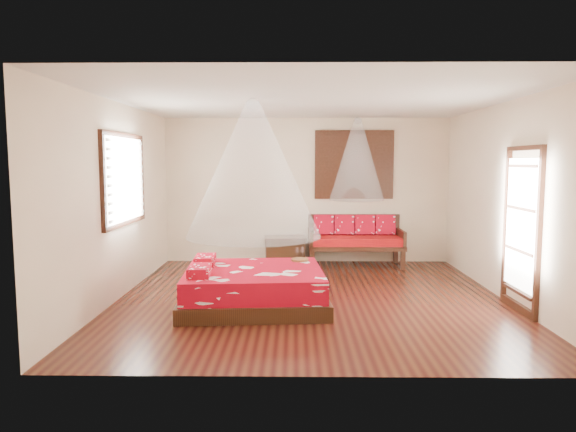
# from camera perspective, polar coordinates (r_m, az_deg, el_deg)

# --- Properties ---
(room) EXTENTS (5.54, 5.54, 2.84)m
(room) POSITION_cam_1_polar(r_m,az_deg,el_deg) (7.27, 2.58, 1.66)
(room) COLOR black
(room) RESTS_ON ground
(bed) EXTENTS (2.05, 1.88, 0.63)m
(bed) POSITION_cam_1_polar(r_m,az_deg,el_deg) (7.08, -3.91, -7.90)
(bed) COLOR black
(bed) RESTS_ON floor
(daybed) EXTENTS (1.77, 0.79, 0.94)m
(daybed) POSITION_cam_1_polar(r_m,az_deg,el_deg) (9.80, 7.48, -2.43)
(daybed) COLOR black
(daybed) RESTS_ON floor
(storage_chest) EXTENTS (0.82, 0.63, 0.53)m
(storage_chest) POSITION_cam_1_polar(r_m,az_deg,el_deg) (9.84, -0.34, -3.82)
(storage_chest) COLOR black
(storage_chest) RESTS_ON floor
(shutter_panel) EXTENTS (1.52, 0.06, 1.32)m
(shutter_panel) POSITION_cam_1_polar(r_m,az_deg,el_deg) (10.03, 7.36, 5.67)
(shutter_panel) COLOR black
(shutter_panel) RESTS_ON wall_back
(window_left) EXTENTS (0.10, 1.74, 1.34)m
(window_left) POSITION_cam_1_polar(r_m,az_deg,el_deg) (7.85, -17.68, 3.90)
(window_left) COLOR black
(window_left) RESTS_ON wall_left
(glazed_door) EXTENTS (0.08, 1.02, 2.16)m
(glazed_door) POSITION_cam_1_polar(r_m,az_deg,el_deg) (7.33, 24.48, -1.44)
(glazed_door) COLOR black
(glazed_door) RESTS_ON floor
(wine_tray) EXTENTS (0.26, 0.26, 0.21)m
(wine_tray) POSITION_cam_1_polar(r_m,az_deg,el_deg) (7.59, 1.31, -4.58)
(wine_tray) COLOR brown
(wine_tray) RESTS_ON bed
(mosquito_net_main) EXTENTS (1.81, 1.81, 1.80)m
(mosquito_net_main) POSITION_cam_1_polar(r_m,az_deg,el_deg) (6.87, -3.87, 5.16)
(mosquito_net_main) COLOR white
(mosquito_net_main) RESTS_ON ceiling
(mosquito_net_daybed) EXTENTS (1.01, 1.01, 1.50)m
(mosquito_net_daybed) POSITION_cam_1_polar(r_m,az_deg,el_deg) (9.57, 7.69, 6.25)
(mosquito_net_daybed) COLOR white
(mosquito_net_daybed) RESTS_ON ceiling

